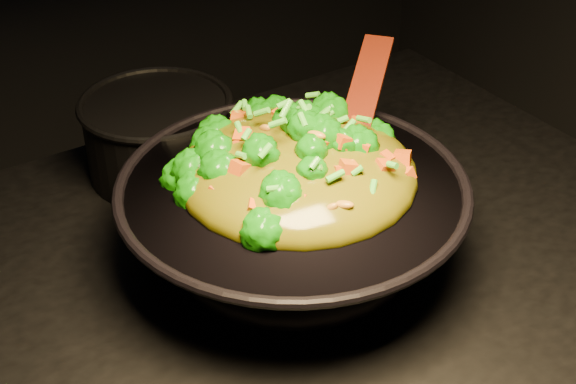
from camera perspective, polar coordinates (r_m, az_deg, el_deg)
wok at (r=0.97m, az=0.32°, el=-2.31°), size 0.42×0.42×0.11m
stir_fry at (r=0.92m, az=0.66°, el=3.63°), size 0.38×0.38×0.10m
spatula at (r=1.00m, az=5.10°, el=5.74°), size 0.21×0.19×0.10m
back_pot at (r=1.15m, az=-9.18°, el=3.94°), size 0.26×0.26×0.12m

